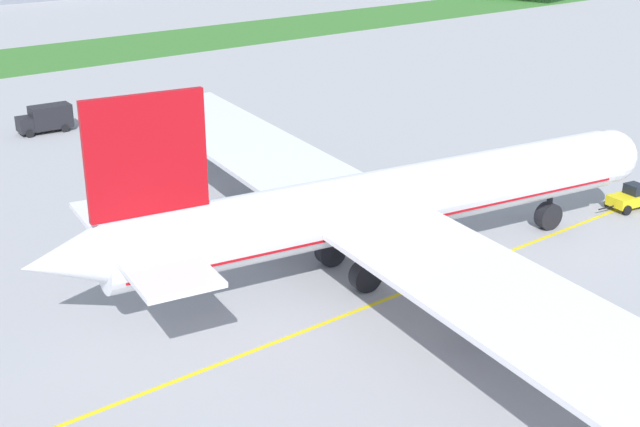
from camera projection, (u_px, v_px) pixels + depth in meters
ground_plane at (405, 276)px, 63.55m from camera, size 600.00×600.00×0.00m
apron_taxi_line at (423, 285)px, 62.16m from camera, size 280.00×0.36×0.01m
airliner_foreground at (379, 205)px, 62.72m from camera, size 51.07×82.62×15.56m
pushback_tug at (630, 198)px, 76.44m from camera, size 5.66×2.96×2.25m
service_truck_baggage_loader at (46, 118)px, 99.89m from camera, size 6.38×3.05×3.16m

